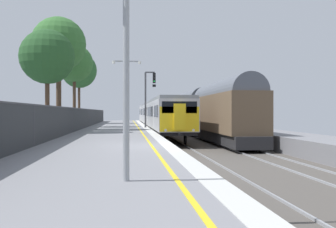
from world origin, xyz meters
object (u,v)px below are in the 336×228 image
platform_lamp_mid (127,90)px  commuter_train_at_platform (157,114)px  background_tree_back (74,64)px  platform_lamp_near (126,43)px  signal_gantry (148,93)px  background_tree_right (46,58)px  freight_train_adjacent_track (182,111)px  background_tree_left (59,46)px  background_tree_centre (79,71)px

platform_lamp_mid → commuter_train_at_platform: bearing=79.6°
platform_lamp_mid → background_tree_back: bearing=112.7°
commuter_train_at_platform → platform_lamp_near: size_ratio=8.39×
platform_lamp_mid → background_tree_back: 14.03m
platform_lamp_near → platform_lamp_mid: 18.78m
signal_gantry → background_tree_right: size_ratio=0.72×
freight_train_adjacent_track → background_tree_left: 24.02m
commuter_train_at_platform → platform_lamp_mid: bearing=-100.4°
signal_gantry → background_tree_back: size_ratio=0.66×
commuter_train_at_platform → platform_lamp_mid: size_ratio=8.08×
signal_gantry → platform_lamp_mid: (-2.05, -10.62, -0.32)m
background_tree_centre → platform_lamp_near: bearing=-81.8°
commuter_train_at_platform → signal_gantry: (-1.49, -8.71, 2.11)m
background_tree_back → signal_gantry: bearing=-15.0°
background_tree_right → signal_gantry: bearing=48.0°
platform_lamp_mid → background_tree_back: background_tree_back is taller
background_tree_back → commuter_train_at_platform: bearing=37.4°
background_tree_centre → background_tree_right: background_tree_centre is taller
commuter_train_at_platform → platform_lamp_near: 38.31m
freight_train_adjacent_track → platform_lamp_mid: 26.66m
freight_train_adjacent_track → platform_lamp_near: platform_lamp_near is taller
signal_gantry → platform_lamp_mid: signal_gantry is taller
platform_lamp_near → background_tree_left: 25.97m
background_tree_right → background_tree_back: (0.57, 10.73, 0.89)m
platform_lamp_mid → background_tree_right: size_ratio=0.68×
platform_lamp_near → platform_lamp_mid: platform_lamp_mid is taller
background_tree_centre → background_tree_right: (0.54, -23.60, -1.50)m
platform_lamp_mid → background_tree_centre: size_ratio=0.55×
freight_train_adjacent_track → platform_lamp_mid: platform_lamp_mid is taller
freight_train_adjacent_track → background_tree_centre: bearing=-179.7°
background_tree_left → background_tree_centre: size_ratio=1.01×
signal_gantry → background_tree_centre: background_tree_centre is taller
background_tree_centre → background_tree_left: bearing=-88.0°
signal_gantry → platform_lamp_mid: 10.83m
freight_train_adjacent_track → background_tree_centre: size_ratio=6.45×
platform_lamp_near → background_tree_back: size_ratio=0.60×
signal_gantry → background_tree_back: (-7.32, 1.96, 2.94)m
signal_gantry → background_tree_centre: bearing=119.6°
platform_lamp_near → commuter_train_at_platform: bearing=84.7°
platform_lamp_mid → background_tree_centre: 26.53m
background_tree_left → platform_lamp_mid: bearing=-47.5°
signal_gantry → platform_lamp_near: bearing=-94.0°
background_tree_centre → background_tree_right: bearing=-88.7°
platform_lamp_near → background_tree_back: 31.98m
freight_train_adjacent_track → commuter_train_at_platform: bearing=-122.9°
freight_train_adjacent_track → platform_lamp_mid: bearing=-106.5°
background_tree_left → background_tree_back: 6.42m
freight_train_adjacent_track → background_tree_left: (-13.24, -19.31, 5.36)m
signal_gantry → background_tree_right: background_tree_right is taller
background_tree_right → commuter_train_at_platform: bearing=61.8°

